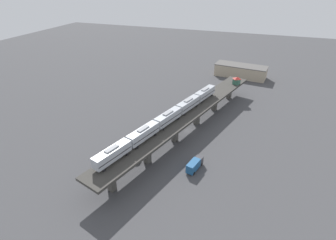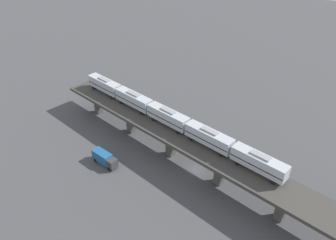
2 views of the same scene
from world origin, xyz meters
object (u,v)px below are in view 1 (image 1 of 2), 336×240
(signal_hut, at_px, (237,80))
(warehouse_building, at_px, (241,71))
(street_car_silver, at_px, (136,157))
(street_car_red, at_px, (175,113))
(street_lamp, at_px, (135,141))
(delivery_truck, at_px, (195,165))
(subway_train, at_px, (168,117))

(signal_hut, relative_size, warehouse_building, 0.13)
(warehouse_building, bearing_deg, street_car_silver, -103.95)
(signal_hut, xyz_separation_m, street_car_silver, (-23.34, -58.00, -8.28))
(street_car_red, xyz_separation_m, warehouse_building, (20.75, 57.13, 2.47))
(street_lamp, relative_size, warehouse_building, 0.23)
(signal_hut, distance_m, delivery_truck, 56.97)
(delivery_truck, xyz_separation_m, warehouse_building, (3.93, 88.63, 1.65))
(delivery_truck, bearing_deg, street_lamp, 173.32)
(delivery_truck, bearing_deg, signal_hut, 85.10)
(subway_train, xyz_separation_m, delivery_truck, (12.44, -11.08, -8.20))
(street_car_silver, xyz_separation_m, delivery_truck, (18.51, 1.72, 0.82))
(signal_hut, bearing_deg, delivery_truck, -94.90)
(subway_train, relative_size, warehouse_building, 2.05)
(warehouse_building, bearing_deg, street_car_red, -109.96)
(street_car_red, bearing_deg, subway_train, -77.90)
(street_car_red, distance_m, warehouse_building, 60.83)
(street_car_silver, bearing_deg, street_car_red, 87.08)
(street_car_red, xyz_separation_m, delivery_truck, (16.82, -31.50, 0.82))
(subway_train, distance_m, warehouse_building, 79.53)
(street_lamp, bearing_deg, delivery_truck, -6.68)
(street_car_red, relative_size, street_car_silver, 1.06)
(delivery_truck, bearing_deg, subway_train, 138.31)
(street_car_red, bearing_deg, street_car_silver, -92.92)
(street_car_silver, relative_size, warehouse_building, 0.15)
(street_car_silver, distance_m, delivery_truck, 18.61)
(subway_train, height_order, signal_hut, subway_train)
(signal_hut, bearing_deg, warehouse_building, 91.59)
(street_car_red, height_order, delivery_truck, delivery_truck)
(subway_train, xyz_separation_m, street_car_silver, (-6.07, -12.80, -9.02))
(street_lamp, distance_m, warehouse_building, 89.70)
(street_car_silver, xyz_separation_m, street_lamp, (-2.48, 4.18, 3.17))
(street_car_silver, bearing_deg, street_lamp, 120.68)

